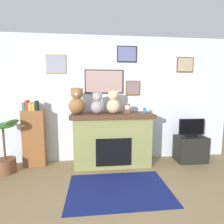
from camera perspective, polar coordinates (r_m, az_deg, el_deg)
back_wall at (r=3.81m, az=-0.15°, el=4.15°), size 5.20×0.15×2.60m
fireplace at (r=3.60m, az=0.04°, el=-8.60°), size 1.61×0.60×1.04m
bookshelf at (r=3.82m, az=-23.79°, el=-7.20°), size 0.42×0.16×1.31m
potted_plant at (r=3.82m, az=-31.23°, el=-11.19°), size 0.55×0.55×0.98m
tv_stand at (r=4.17m, az=23.88°, el=-10.74°), size 0.60×0.40×0.54m
television at (r=4.06m, az=24.21°, el=-4.73°), size 0.54×0.14×0.37m
area_rug at (r=2.94m, az=2.22°, el=-23.58°), size 1.53×1.05×0.01m
candle_jar at (r=3.61m, az=10.45°, el=0.53°), size 0.06×0.06×0.11m
mantel_clock at (r=3.51m, az=4.79°, el=1.11°), size 0.11×0.09×0.19m
teddy_bear_brown at (r=3.45m, az=-11.17°, el=3.13°), size 0.31×0.31×0.51m
teddy_bear_grey at (r=3.44m, az=-4.68°, el=2.54°), size 0.26×0.26×0.42m
teddy_bear_cream at (r=3.46m, az=0.54°, el=2.86°), size 0.28×0.28×0.45m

